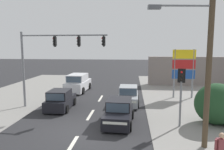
# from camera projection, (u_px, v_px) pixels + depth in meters

# --- Properties ---
(ground_plane) EXTENTS (140.00, 140.00, 0.00)m
(ground_plane) POSITION_uv_depth(u_px,v_px,m) (81.00, 131.00, 12.67)
(ground_plane) COLOR #28282B
(lane_dash_near) EXTENTS (0.20, 2.40, 0.01)m
(lane_dash_near) POSITION_uv_depth(u_px,v_px,m) (71.00, 146.00, 10.69)
(lane_dash_near) COLOR silver
(lane_dash_near) RESTS_ON ground
(lane_dash_mid) EXTENTS (0.20, 2.40, 0.01)m
(lane_dash_mid) POSITION_uv_depth(u_px,v_px,m) (91.00, 115.00, 15.63)
(lane_dash_mid) COLOR silver
(lane_dash_mid) RESTS_ON ground
(lane_dash_far) EXTENTS (0.20, 2.40, 0.01)m
(lane_dash_far) POSITION_uv_depth(u_px,v_px,m) (101.00, 98.00, 20.57)
(lane_dash_far) COLOR silver
(lane_dash_far) RESTS_ON ground
(utility_pole_foreground_right) EXTENTS (3.78, 0.60, 9.25)m
(utility_pole_foreground_right) POSITION_uv_depth(u_px,v_px,m) (207.00, 44.00, 9.93)
(utility_pole_foreground_right) COLOR #4C3D2B
(utility_pole_foreground_right) RESTS_ON ground
(traffic_signal_mast) EXTENTS (6.89, 0.61, 6.00)m
(traffic_signal_mast) POSITION_uv_depth(u_px,v_px,m) (51.00, 53.00, 16.86)
(traffic_signal_mast) COLOR slate
(traffic_signal_mast) RESTS_ON ground
(pedestal_signal_right_kerb) EXTENTS (0.43, 0.31, 3.56)m
(pedestal_signal_right_kerb) POSITION_uv_depth(u_px,v_px,m) (181.00, 88.00, 12.99)
(pedestal_signal_right_kerb) COLOR slate
(pedestal_signal_right_kerb) RESTS_ON ground
(shopping_plaza_sign) EXTENTS (2.10, 0.16, 4.60)m
(shopping_plaza_sign) POSITION_uv_depth(u_px,v_px,m) (184.00, 67.00, 20.45)
(shopping_plaza_sign) COLOR slate
(shopping_plaza_sign) RESTS_ON ground
(roadside_bush) EXTENTS (2.86, 2.45, 2.60)m
(roadside_bush) POSITION_uv_depth(u_px,v_px,m) (219.00, 105.00, 13.55)
(roadside_bush) COLOR #1E4223
(roadside_bush) RESTS_ON ground
(shopfront_wall_far) EXTENTS (12.00, 1.00, 3.60)m
(shopfront_wall_far) POSITION_uv_depth(u_px,v_px,m) (197.00, 71.00, 27.22)
(shopfront_wall_far) COLOR gray
(shopfront_wall_far) RESTS_ON ground
(hatchback_crossing_left) EXTENTS (1.82, 3.66, 1.53)m
(hatchback_crossing_left) POSITION_uv_depth(u_px,v_px,m) (60.00, 100.00, 17.03)
(hatchback_crossing_left) COLOR black
(hatchback_crossing_left) RESTS_ON ground
(hatchback_oncoming_mid) EXTENTS (1.83, 3.66, 1.53)m
(hatchback_oncoming_mid) POSITION_uv_depth(u_px,v_px,m) (128.00, 96.00, 18.37)
(hatchback_oncoming_mid) COLOR #A3A8AD
(hatchback_oncoming_mid) RESTS_ON ground
(suv_kerbside_parked) EXTENTS (2.24, 4.62, 1.90)m
(suv_kerbside_parked) POSITION_uv_depth(u_px,v_px,m) (78.00, 83.00, 23.73)
(suv_kerbside_parked) COLOR silver
(suv_kerbside_parked) RESTS_ON ground
(hatchback_receding_far) EXTENTS (1.94, 3.72, 1.53)m
(hatchback_receding_far) POSITION_uv_depth(u_px,v_px,m) (119.00, 113.00, 13.80)
(hatchback_receding_far) COLOR black
(hatchback_receding_far) RESTS_ON ground
(pedestrian_at_kerb) EXTENTS (0.54, 0.31, 1.63)m
(pedestrian_at_kerb) POSITION_uv_depth(u_px,v_px,m) (221.00, 150.00, 8.29)
(pedestrian_at_kerb) COLOR #333338
(pedestrian_at_kerb) RESTS_ON ground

